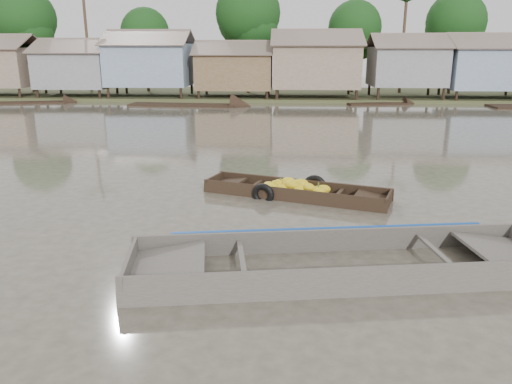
{
  "coord_description": "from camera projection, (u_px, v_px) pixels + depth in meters",
  "views": [
    {
      "loc": [
        0.06,
        -10.7,
        4.11
      ],
      "look_at": [
        -0.55,
        0.58,
        0.8
      ],
      "focal_mm": 35.0,
      "sensor_mm": 36.0,
      "label": 1
    }
  ],
  "objects": [
    {
      "name": "viewer_boat",
      "position": [
        341.0,
        268.0,
        9.46
      ],
      "size": [
        8.2,
        3.22,
        0.64
      ],
      "rotation": [
        0.0,
        0.0,
        0.15
      ],
      "color": "#46413B",
      "rests_on": "ground"
    },
    {
      "name": "ground",
      "position": [
        279.0,
        233.0,
        11.41
      ],
      "size": [
        120.0,
        120.0,
        0.0
      ],
      "primitive_type": "plane",
      "color": "#454035",
      "rests_on": "ground"
    },
    {
      "name": "riverbank",
      "position": [
        320.0,
        59.0,
        40.92
      ],
      "size": [
        120.0,
        12.47,
        10.22
      ],
      "color": "#384723",
      "rests_on": "ground"
    },
    {
      "name": "distant_boats",
      "position": [
        394.0,
        110.0,
        33.95
      ],
      "size": [
        47.7,
        15.9,
        0.35
      ],
      "color": "black",
      "rests_on": "ground"
    },
    {
      "name": "banana_boat",
      "position": [
        294.0,
        191.0,
        14.19
      ],
      "size": [
        5.4,
        2.93,
        0.76
      ],
      "rotation": [
        0.0,
        0.0,
        -0.33
      ],
      "color": "black",
      "rests_on": "ground"
    }
  ]
}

